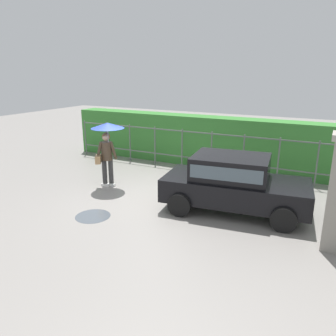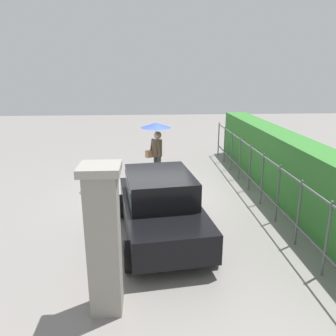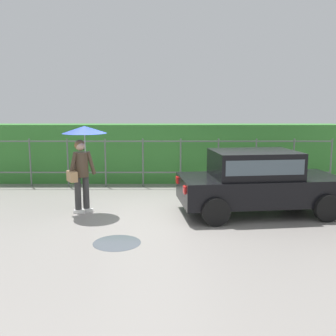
# 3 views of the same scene
# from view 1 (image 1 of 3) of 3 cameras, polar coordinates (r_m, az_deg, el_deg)

# --- Properties ---
(ground_plane) EXTENTS (40.00, 40.00, 0.00)m
(ground_plane) POSITION_cam_1_polar(r_m,az_deg,el_deg) (9.69, -3.37, -5.11)
(ground_plane) COLOR gray
(car) EXTENTS (3.89, 2.23, 1.48)m
(car) POSITION_cam_1_polar(r_m,az_deg,el_deg) (8.72, 11.24, -2.27)
(car) COLOR black
(car) RESTS_ON ground
(pedestrian) EXTENTS (1.02, 1.02, 2.05)m
(pedestrian) POSITION_cam_1_polar(r_m,az_deg,el_deg) (10.38, -10.54, 4.76)
(pedestrian) COLOR #333333
(pedestrian) RESTS_ON ground
(fence_section) EXTENTS (10.54, 0.05, 1.50)m
(fence_section) POSITION_cam_1_polar(r_m,az_deg,el_deg) (12.14, 4.93, 3.39)
(fence_section) COLOR #59605B
(fence_section) RESTS_ON ground
(hedge_row) EXTENTS (11.49, 0.90, 1.90)m
(hedge_row) POSITION_cam_1_polar(r_m,az_deg,el_deg) (12.89, 6.41, 4.68)
(hedge_row) COLOR #387F33
(hedge_row) RESTS_ON ground
(puddle_near) EXTENTS (0.89, 0.89, 0.00)m
(puddle_near) POSITION_cam_1_polar(r_m,az_deg,el_deg) (8.70, -12.87, -8.12)
(puddle_near) COLOR #4C545B
(puddle_near) RESTS_ON ground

